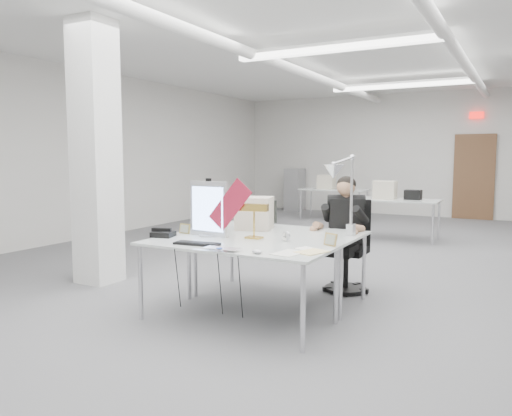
{
  "coord_description": "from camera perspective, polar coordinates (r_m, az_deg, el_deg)",
  "views": [
    {
      "loc": [
        2.35,
        -6.45,
        1.57
      ],
      "look_at": [
        -0.07,
        -2.0,
        1.04
      ],
      "focal_mm": 35.0,
      "sensor_mm": 36.0,
      "label": 1
    }
  ],
  "objects": [
    {
      "name": "room_shell",
      "position": [
        6.98,
        9.22,
        6.94
      ],
      "size": [
        10.04,
        14.04,
        3.24
      ],
      "color": "#58585B",
      "rests_on": "ground"
    },
    {
      "name": "desk_main",
      "position": [
        4.67,
        -2.2,
        -4.21
      ],
      "size": [
        1.8,
        0.9,
        0.02
      ],
      "primitive_type": "cube",
      "color": "silver",
      "rests_on": "room_shell"
    },
    {
      "name": "desk_second",
      "position": [
        5.46,
        2.64,
        -2.74
      ],
      "size": [
        1.8,
        0.9,
        0.02
      ],
      "primitive_type": "cube",
      "color": "silver",
      "rests_on": "room_shell"
    },
    {
      "name": "bg_desk_a",
      "position": [
        9.73,
        15.65,
        0.9
      ],
      "size": [
        1.6,
        0.8,
        0.02
      ],
      "primitive_type": "cube",
      "color": "silver",
      "rests_on": "room_shell"
    },
    {
      "name": "bg_desk_b",
      "position": [
        12.4,
        8.9,
        2.1
      ],
      "size": [
        1.6,
        0.8,
        0.02
      ],
      "primitive_type": "cube",
      "color": "silver",
      "rests_on": "room_shell"
    },
    {
      "name": "filing_cabinet",
      "position": [
        14.38,
        4.45,
        2.11
      ],
      "size": [
        0.45,
        0.55,
        1.2
      ],
      "primitive_type": "cube",
      "color": "gray",
      "rests_on": "room_shell"
    },
    {
      "name": "office_chair",
      "position": [
        5.86,
        10.28,
        -4.33
      ],
      "size": [
        0.68,
        0.68,
        1.06
      ],
      "primitive_type": null,
      "rotation": [
        0.0,
        0.0,
        0.41
      ],
      "color": "black",
      "rests_on": "room_shell"
    },
    {
      "name": "seated_person",
      "position": [
        5.75,
        10.19,
        -0.79
      ],
      "size": [
        0.68,
        0.75,
        0.91
      ],
      "primitive_type": null,
      "rotation": [
        0.0,
        0.0,
        0.41
      ],
      "color": "black",
      "rests_on": "office_chair"
    },
    {
      "name": "monitor",
      "position": [
        5.08,
        -5.42,
        -0.09
      ],
      "size": [
        0.45,
        0.08,
        0.56
      ],
      "primitive_type": "cube",
      "rotation": [
        0.0,
        0.0,
        -0.08
      ],
      "color": "silver",
      "rests_on": "desk_main"
    },
    {
      "name": "pennant",
      "position": [
        4.89,
        -2.98,
        0.36
      ],
      "size": [
        0.5,
        0.01,
        0.53
      ],
      "primitive_type": "cube",
      "rotation": [
        0.0,
        -0.87,
        -0.0
      ],
      "color": "maroon",
      "rests_on": "monitor"
    },
    {
      "name": "keyboard",
      "position": [
        4.62,
        -6.76,
        -4.07
      ],
      "size": [
        0.44,
        0.19,
        0.02
      ],
      "primitive_type": "cube",
      "rotation": [
        0.0,
        0.0,
        0.12
      ],
      "color": "black",
      "rests_on": "desk_main"
    },
    {
      "name": "laptop",
      "position": [
        4.28,
        -4.22,
        -4.82
      ],
      "size": [
        0.33,
        0.23,
        0.03
      ],
      "primitive_type": "imported",
      "rotation": [
        0.0,
        0.0,
        0.05
      ],
      "color": "silver",
      "rests_on": "desk_main"
    },
    {
      "name": "mouse",
      "position": [
        4.17,
        0.14,
        -5.02
      ],
      "size": [
        0.11,
        0.09,
        0.04
      ],
      "primitive_type": "ellipsoid",
      "rotation": [
        0.0,
        0.0,
        -0.39
      ],
      "color": "#B5B4B9",
      "rests_on": "desk_main"
    },
    {
      "name": "bankers_lamp",
      "position": [
        4.92,
        -0.23,
        -1.58
      ],
      "size": [
        0.31,
        0.18,
        0.33
      ],
      "primitive_type": null,
      "rotation": [
        0.0,
        0.0,
        0.22
      ],
      "color": "#E1C946",
      "rests_on": "desk_main"
    },
    {
      "name": "desk_phone",
      "position": [
        5.13,
        -10.56,
        -2.96
      ],
      "size": [
        0.25,
        0.23,
        0.05
      ],
      "primitive_type": "cube",
      "rotation": [
        0.0,
        0.0,
        0.24
      ],
      "color": "black",
      "rests_on": "desk_main"
    },
    {
      "name": "picture_frame_left",
      "position": [
        5.3,
        -8.13,
        -2.34
      ],
      "size": [
        0.13,
        0.04,
        0.1
      ],
      "primitive_type": "cube",
      "rotation": [
        -0.21,
        0.0,
        -0.04
      ],
      "color": "#9F8A44",
      "rests_on": "desk_main"
    },
    {
      "name": "picture_frame_right",
      "position": [
        4.59,
        8.52,
        -3.57
      ],
      "size": [
        0.15,
        0.1,
        0.12
      ],
      "primitive_type": "cube",
      "rotation": [
        -0.21,
        0.0,
        -0.46
      ],
      "color": "tan",
      "rests_on": "desk_main"
    },
    {
      "name": "desk_clock",
      "position": [
        4.79,
        3.47,
        -3.21
      ],
      "size": [
        0.09,
        0.06,
        0.09
      ],
      "primitive_type": "cylinder",
      "rotation": [
        1.57,
        0.0,
        -0.41
      ],
      "color": "#BCBCC1",
      "rests_on": "desk_main"
    },
    {
      "name": "paper_stack_a",
      "position": [
        4.2,
        3.76,
        -5.16
      ],
      "size": [
        0.24,
        0.31,
        0.01
      ],
      "primitive_type": "cube",
      "rotation": [
        0.0,
        0.0,
        -0.14
      ],
      "color": "silver",
      "rests_on": "desk_main"
    },
    {
      "name": "paper_stack_b",
      "position": [
        4.26,
        6.41,
        -5.01
      ],
      "size": [
        0.27,
        0.31,
        0.01
      ],
      "primitive_type": "cube",
      "rotation": [
        0.0,
        0.0,
        -0.34
      ],
      "color": "#EAD08C",
      "rests_on": "desk_main"
    },
    {
      "name": "paper_stack_c",
      "position": [
        4.38,
        6.04,
        -4.71
      ],
      "size": [
        0.26,
        0.22,
        0.01
      ],
      "primitive_type": "cube",
      "rotation": [
        0.0,
        0.0,
        -0.38
      ],
      "color": "white",
      "rests_on": "desk_main"
    },
    {
      "name": "beige_monitor",
      "position": [
        5.54,
        -0.17,
        -0.59
      ],
      "size": [
        0.47,
        0.45,
        0.36
      ],
      "primitive_type": "cube",
      "rotation": [
        0.0,
        0.0,
        0.29
      ],
      "color": "#C1B3A0",
      "rests_on": "desk_second"
    },
    {
      "name": "architect_lamp",
      "position": [
        4.93,
        9.98,
        1.67
      ],
      "size": [
        0.26,
        0.71,
        0.9
      ],
      "primitive_type": null,
      "rotation": [
        0.0,
        0.0,
        -0.02
      ],
      "color": "silver",
      "rests_on": "desk_second"
    }
  ]
}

